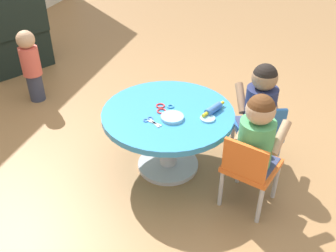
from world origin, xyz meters
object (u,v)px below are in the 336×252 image
object	(u,v)px
armchair_dark	(7,39)
craft_scissors	(151,121)
child_chair_left	(249,167)
craft_table	(168,125)
rolling_pin	(213,109)
child_chair_right	(258,131)
seated_child_right	(261,99)
toddler_standing	(31,64)
seated_child_left	(257,134)

from	to	relation	value
armchair_dark	craft_scissors	world-z (taller)	armchair_dark
child_chair_left	craft_scissors	bearing A→B (deg)	83.60
craft_table	rolling_pin	bearing A→B (deg)	-74.84
child_chair_right	child_chair_left	bearing A→B (deg)	178.54
armchair_dark	child_chair_left	bearing A→B (deg)	-116.88
seated_child_right	craft_table	bearing A→B (deg)	111.53
child_chair_right	armchair_dark	world-z (taller)	armchair_dark
child_chair_left	rolling_pin	size ratio (longest dim) A/B	2.45
child_chair_right	toddler_standing	size ratio (longest dim) A/B	0.80
armchair_dark	rolling_pin	distance (m)	2.68
seated_child_left	toddler_standing	world-z (taller)	seated_child_left
toddler_standing	seated_child_right	bearing A→B (deg)	-99.78
child_chair_left	rolling_pin	xyz separation A→B (m)	(0.30, 0.30, 0.19)
seated_child_right	rolling_pin	xyz separation A→B (m)	(-0.15, 0.29, -0.04)
seated_child_right	craft_scissors	bearing A→B (deg)	120.13
craft_table	craft_scissors	bearing A→B (deg)	154.85
seated_child_left	child_chair_right	distance (m)	0.44
craft_table	toddler_standing	world-z (taller)	toddler_standing
craft_table	toddler_standing	bearing A→B (deg)	68.34
child_chair_right	craft_scissors	size ratio (longest dim) A/B	3.79
seated_child_left	seated_child_right	bearing A→B (deg)	2.20
craft_table	craft_scissors	distance (m)	0.20
craft_scissors	armchair_dark	bearing A→B (deg)	57.76
child_chair_right	seated_child_right	distance (m)	0.23
toddler_standing	craft_table	bearing A→B (deg)	-111.66
child_chair_left	craft_scissors	xyz separation A→B (m)	(0.07, 0.65, 0.17)
child_chair_right	seated_child_right	size ratio (longest dim) A/B	1.05
seated_child_left	craft_scissors	world-z (taller)	seated_child_left
seated_child_left	rolling_pin	distance (m)	0.41
toddler_standing	craft_scissors	bearing A→B (deg)	-117.64
child_chair_left	craft_scissors	world-z (taller)	child_chair_left
child_chair_right	rolling_pin	bearing A→B (deg)	110.35
seated_child_right	child_chair_left	bearing A→B (deg)	-179.52
craft_table	child_chair_right	bearing A→B (deg)	-72.13
seated_child_left	toddler_standing	distance (m)	2.20
toddler_standing	craft_scissors	xyz separation A→B (m)	(-0.73, -1.39, 0.11)
rolling_pin	child_chair_right	bearing A→B (deg)	-69.65
child_chair_left	seated_child_right	xyz separation A→B (m)	(0.45, 0.00, 0.23)
craft_scissors	child_chair_left	bearing A→B (deg)	-96.40
child_chair_right	seated_child_right	xyz separation A→B (m)	(0.04, 0.01, 0.23)
child_chair_left	seated_child_right	world-z (taller)	seated_child_right
toddler_standing	craft_scissors	world-z (taller)	toddler_standing
toddler_standing	craft_scissors	distance (m)	1.58
armchair_dark	seated_child_right	bearing A→B (deg)	-108.92
child_chair_right	seated_child_right	world-z (taller)	seated_child_right
rolling_pin	craft_scissors	size ratio (longest dim) A/B	1.54
child_chair_left	child_chair_right	distance (m)	0.41
child_chair_left	child_chair_right	size ratio (longest dim) A/B	1.00
rolling_pin	armchair_dark	bearing A→B (deg)	66.00
craft_table	seated_child_right	bearing A→B (deg)	-68.47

